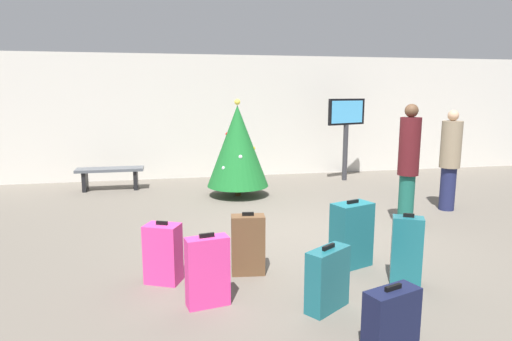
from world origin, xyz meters
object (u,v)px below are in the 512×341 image
suitcase_1 (391,319)px  suitcase_6 (163,253)px  suitcase_2 (407,250)px  traveller_1 (408,162)px  suitcase_5 (248,245)px  waiting_bench (110,174)px  holiday_tree (238,146)px  suitcase_3 (328,279)px  suitcase_0 (207,271)px  suitcase_4 (351,235)px  traveller_0 (450,158)px  flight_info_kiosk (346,122)px

suitcase_1 → suitcase_6: suitcase_6 is taller
suitcase_2 → traveller_1: bearing=60.0°
suitcase_5 → traveller_1: bearing=25.1°
waiting_bench → suitcase_6: size_ratio=2.01×
holiday_tree → suitcase_2: 4.70m
suitcase_5 → suitcase_6: suitcase_5 is taller
holiday_tree → suitcase_5: 4.00m
suitcase_2 → suitcase_3: suitcase_2 is taller
suitcase_5 → suitcase_6: bearing=-177.7°
holiday_tree → suitcase_5: size_ratio=2.66×
holiday_tree → suitcase_1: (0.36, -5.62, -0.77)m
waiting_bench → suitcase_0: suitcase_0 is taller
suitcase_5 → suitcase_4: bearing=-1.0°
traveller_1 → suitcase_4: bearing=-138.5°
traveller_0 → suitcase_3: 4.65m
waiting_bench → suitcase_2: bearing=-56.3°
holiday_tree → suitcase_4: bearing=-79.2°
suitcase_1 → flight_info_kiosk: bearing=70.2°
waiting_bench → suitcase_5: suitcase_5 is taller
suitcase_3 → suitcase_6: size_ratio=0.93×
holiday_tree → flight_info_kiosk: (2.79, 1.11, 0.37)m
suitcase_6 → suitcase_0: bearing=-56.3°
suitcase_1 → suitcase_3: (-0.28, 0.73, 0.05)m
traveller_1 → suitcase_5: size_ratio=2.60×
holiday_tree → waiting_bench: (-2.62, 1.10, -0.67)m
traveller_1 → suitcase_3: size_ratio=2.94×
waiting_bench → suitcase_5: bearing=-67.3°
suitcase_0 → suitcase_5: size_ratio=1.01×
suitcase_4 → flight_info_kiosk: bearing=67.9°
waiting_bench → suitcase_3: bearing=-65.8°
waiting_bench → traveller_1: (4.85, -3.71, 0.67)m
holiday_tree → suitcase_5: bearing=-97.5°
waiting_bench → suitcase_2: (3.75, -5.62, 0.02)m
traveller_1 → suitcase_0: (-3.29, -1.98, -0.67)m
suitcase_1 → suitcase_3: suitcase_3 is taller
suitcase_2 → suitcase_4: 0.71m
suitcase_6 → suitcase_4: bearing=0.4°
traveller_1 → suitcase_3: traveller_1 is taller
traveller_1 → suitcase_5: (-2.75, -1.29, -0.68)m
flight_info_kiosk → suitcase_3: (-2.71, -6.01, -1.09)m
traveller_1 → suitcase_0: bearing=-149.0°
waiting_bench → suitcase_4: (3.36, -5.03, 0.04)m
traveller_0 → suitcase_6: 5.45m
suitcase_1 → suitcase_3: bearing=111.2°
traveller_0 → waiting_bench: bearing=154.4°
suitcase_3 → flight_info_kiosk: bearing=65.7°
traveller_0 → suitcase_4: size_ratio=2.17×
holiday_tree → suitcase_5: holiday_tree is taller
traveller_0 → holiday_tree: bearing=152.4°
suitcase_0 → traveller_0: bearing=31.2°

